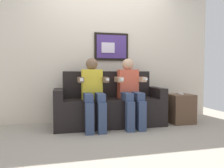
{
  "coord_description": "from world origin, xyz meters",
  "views": [
    {
      "loc": [
        -0.77,
        -3.11,
        0.89
      ],
      "look_at": [
        0.0,
        0.15,
        0.7
      ],
      "focal_mm": 34.2,
      "sensor_mm": 36.0,
      "label": 1
    }
  ],
  "objects_px": {
    "person_on_left": "(93,90)",
    "spare_remote_on_table": "(181,94)",
    "side_table_right": "(180,108)",
    "person_on_right": "(130,90)",
    "couch": "(110,107)"
  },
  "relations": [
    {
      "from": "person_on_left",
      "to": "spare_remote_on_table",
      "type": "distance_m",
      "value": 1.55
    },
    {
      "from": "side_table_right",
      "to": "spare_remote_on_table",
      "type": "distance_m",
      "value": 0.26
    },
    {
      "from": "person_on_right",
      "to": "side_table_right",
      "type": "relative_size",
      "value": 2.22
    },
    {
      "from": "person_on_left",
      "to": "person_on_right",
      "type": "height_order",
      "value": "same"
    },
    {
      "from": "couch",
      "to": "side_table_right",
      "type": "distance_m",
      "value": 1.25
    },
    {
      "from": "person_on_left",
      "to": "side_table_right",
      "type": "relative_size",
      "value": 2.22
    },
    {
      "from": "person_on_right",
      "to": "couch",
      "type": "bearing_deg",
      "value": 151.05
    },
    {
      "from": "couch",
      "to": "spare_remote_on_table",
      "type": "relative_size",
      "value": 13.78
    },
    {
      "from": "person_on_left",
      "to": "side_table_right",
      "type": "height_order",
      "value": "person_on_left"
    },
    {
      "from": "couch",
      "to": "side_table_right",
      "type": "height_order",
      "value": "couch"
    },
    {
      "from": "person_on_right",
      "to": "spare_remote_on_table",
      "type": "relative_size",
      "value": 8.54
    },
    {
      "from": "couch",
      "to": "spare_remote_on_table",
      "type": "distance_m",
      "value": 1.27
    },
    {
      "from": "couch",
      "to": "person_on_right",
      "type": "distance_m",
      "value": 0.45
    },
    {
      "from": "person_on_left",
      "to": "person_on_right",
      "type": "relative_size",
      "value": 1.0
    },
    {
      "from": "couch",
      "to": "spare_remote_on_table",
      "type": "bearing_deg",
      "value": -4.94
    }
  ]
}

